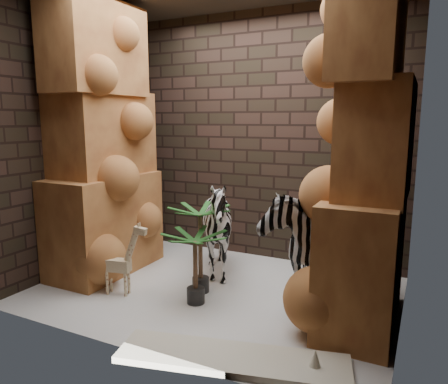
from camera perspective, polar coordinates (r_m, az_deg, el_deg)
The scene contains 13 objects.
floor at distance 4.33m, azimuth -1.41°, elevation -13.46°, with size 3.50×3.50×0.00m, color silver.
wall_back at distance 5.12m, azimuth 5.08°, elevation 7.45°, with size 3.50×3.50×0.00m, color #30201A.
wall_front at distance 2.93m, azimuth -13.00°, elevation 5.39°, with size 3.50×3.50×0.00m, color #30201A.
wall_left at distance 5.04m, azimuth -19.55°, elevation 6.88°, with size 3.00×3.00×0.00m, color #30201A.
wall_right at distance 3.52m, azimuth 24.69°, elevation 5.47°, with size 3.00×3.00×0.00m, color #30201A.
rock_pillar_left at distance 4.79m, azimuth -16.60°, elevation 6.91°, with size 0.68×1.30×3.00m, color #C28445, non-canonical shape.
rock_pillar_right at distance 3.55m, azimuth 19.34°, elevation 5.84°, with size 0.58×1.25×3.00m, color #C28445, non-canonical shape.
zebra_right at distance 4.02m, azimuth 10.19°, elevation -5.32°, with size 0.61×1.14×1.35m, color white.
zebra_left at distance 4.52m, azimuth -0.90°, elevation -5.66°, with size 0.90×1.11×1.01m, color white.
giraffe_toy at distance 4.26m, azimuth -14.53°, elevation -8.68°, with size 0.39×0.13×0.76m, color beige, non-canonical shape.
palm_front at distance 4.17m, azimuth -3.27°, elevation -7.82°, with size 0.36×0.36×0.90m, color #114019, non-canonical shape.
palm_back at distance 3.95m, azimuth -3.96°, elevation -10.31°, with size 0.36×0.36×0.71m, color #114019, non-canonical shape.
surfboard at distance 3.21m, azimuth 1.07°, elevation -21.96°, with size 1.67×0.41×0.05m, color beige.
Camera 1 is at (1.85, -3.52, 1.72)m, focal length 33.22 mm.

